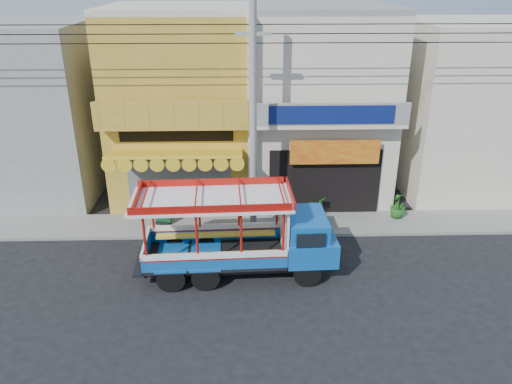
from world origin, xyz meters
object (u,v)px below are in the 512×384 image
green_sign (163,214)px  potted_plant_c (398,205)px  potted_plant_a (315,208)px  songthaew_truck (252,234)px  utility_pole (257,109)px

green_sign → potted_plant_c: bearing=1.8°
green_sign → potted_plant_a: size_ratio=1.23×
songthaew_truck → green_sign: songthaew_truck is taller
utility_pole → potted_plant_a: size_ratio=33.05×
green_sign → potted_plant_a: (6.24, 0.45, -0.02)m
utility_pole → green_sign: bearing=168.4°
utility_pole → green_sign: 5.91m
potted_plant_a → potted_plant_c: (3.41, -0.14, 0.13)m
potted_plant_a → potted_plant_c: 3.41m
utility_pole → songthaew_truck: (-0.26, -2.73, -3.54)m
potted_plant_a → potted_plant_c: bearing=-55.0°
songthaew_truck → potted_plant_c: songthaew_truck is taller
songthaew_truck → potted_plant_a: (2.71, 3.96, -0.95)m
songthaew_truck → utility_pole: bearing=84.6°
green_sign → songthaew_truck: bearing=-44.9°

